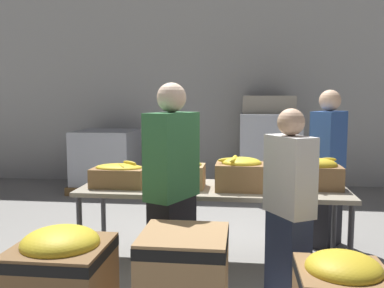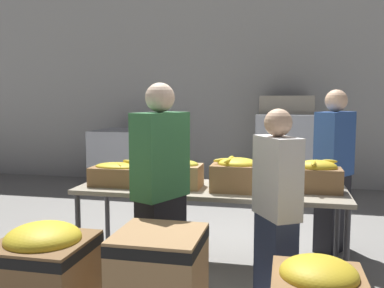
# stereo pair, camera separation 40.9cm
# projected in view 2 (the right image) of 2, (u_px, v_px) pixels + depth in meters

# --- Properties ---
(ground_plane) EXTENTS (30.00, 30.00, 0.00)m
(ground_plane) POSITION_uv_depth(u_px,v_px,m) (210.00, 265.00, 4.05)
(ground_plane) COLOR gray
(wall_back) EXTENTS (16.00, 0.08, 4.00)m
(wall_back) POSITION_uv_depth(u_px,v_px,m) (249.00, 74.00, 7.62)
(wall_back) COLOR silver
(wall_back) RESTS_ON ground_plane
(sorting_table) EXTENTS (2.47, 0.78, 0.75)m
(sorting_table) POSITION_uv_depth(u_px,v_px,m) (210.00, 193.00, 3.97)
(sorting_table) COLOR #9E937F
(sorting_table) RESTS_ON ground_plane
(banana_box_0) EXTENTS (0.49, 0.30, 0.24)m
(banana_box_0) POSITION_uv_depth(u_px,v_px,m) (118.00, 174.00, 4.06)
(banana_box_0) COLOR olive
(banana_box_0) RESTS_ON sorting_table
(banana_box_1) EXTENTS (0.47, 0.32, 0.28)m
(banana_box_1) POSITION_uv_depth(u_px,v_px,m) (176.00, 173.00, 3.98)
(banana_box_1) COLOR tan
(banana_box_1) RESTS_ON sorting_table
(banana_box_2) EXTENTS (0.46, 0.34, 0.31)m
(banana_box_2) POSITION_uv_depth(u_px,v_px,m) (237.00, 174.00, 3.82)
(banana_box_2) COLOR olive
(banana_box_2) RESTS_ON sorting_table
(banana_box_3) EXTENTS (0.43, 0.30, 0.29)m
(banana_box_3) POSITION_uv_depth(u_px,v_px,m) (317.00, 176.00, 3.78)
(banana_box_3) COLOR olive
(banana_box_3) RESTS_ON sorting_table
(volunteer_0) EXTENTS (0.43, 0.49, 1.66)m
(volunteer_0) POSITION_uv_depth(u_px,v_px,m) (334.00, 172.00, 4.36)
(volunteer_0) COLOR black
(volunteer_0) RESTS_ON ground_plane
(volunteer_1) EXTENTS (0.40, 0.51, 1.70)m
(volunteer_1) POSITION_uv_depth(u_px,v_px,m) (161.00, 192.00, 3.35)
(volunteer_1) COLOR black
(volunteer_1) RESTS_ON ground_plane
(volunteer_2) EXTENTS (0.38, 0.45, 1.51)m
(volunteer_2) POSITION_uv_depth(u_px,v_px,m) (276.00, 212.00, 3.13)
(volunteer_2) COLOR #2D3856
(volunteer_2) RESTS_ON ground_plane
(donation_bin_0) EXTENTS (0.60, 0.60, 0.75)m
(donation_bin_0) POSITION_uv_depth(u_px,v_px,m) (45.00, 274.00, 2.88)
(donation_bin_0) COLOR olive
(donation_bin_0) RESTS_ON ground_plane
(donation_bin_1) EXTENTS (0.54, 0.54, 0.75)m
(donation_bin_1) POSITION_uv_depth(u_px,v_px,m) (160.00, 285.00, 2.71)
(donation_bin_1) COLOR tan
(donation_bin_1) RESTS_ON ground_plane
(pallet_stack_0) EXTENTS (1.03, 1.03, 1.32)m
(pallet_stack_0) POSITION_uv_depth(u_px,v_px,m) (287.00, 156.00, 6.81)
(pallet_stack_0) COLOR olive
(pallet_stack_0) RESTS_ON ground_plane
(pallet_stack_1) EXTENTS (1.07, 1.07, 1.02)m
(pallet_stack_1) POSITION_uv_depth(u_px,v_px,m) (125.00, 160.00, 7.42)
(pallet_stack_1) COLOR olive
(pallet_stack_1) RESTS_ON ground_plane
(pallet_stack_2) EXTENTS (0.91, 0.91, 1.61)m
(pallet_stack_2) POSITION_uv_depth(u_px,v_px,m) (286.00, 145.00, 7.03)
(pallet_stack_2) COLOR olive
(pallet_stack_2) RESTS_ON ground_plane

